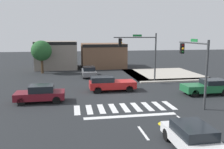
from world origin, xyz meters
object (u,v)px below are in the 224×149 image
(car_maroon, at_px, (41,94))
(car_gray, at_px, (89,72))
(car_white, at_px, (194,139))
(traffic_signal_southeast, at_px, (195,59))
(traffic_signal_northeast, at_px, (140,49))
(roadside_tree, at_px, (41,51))
(car_red, at_px, (110,83))
(car_green, at_px, (207,87))

(car_maroon, distance_m, car_gray, 12.76)
(car_white, bearing_deg, traffic_signal_southeast, -27.85)
(traffic_signal_northeast, bearing_deg, car_maroon, 32.43)
(car_gray, distance_m, car_white, 22.41)
(roadside_tree, bearing_deg, car_gray, -30.96)
(car_red, bearing_deg, traffic_signal_northeast, 42.13)
(car_maroon, height_order, roadside_tree, roadside_tree)
(car_maroon, height_order, car_gray, car_maroon)
(traffic_signal_southeast, bearing_deg, car_green, -49.32)
(traffic_signal_northeast, distance_m, car_maroon, 13.36)
(traffic_signal_northeast, xyz_separation_m, car_green, (4.80, -6.86, -3.33))
(traffic_signal_southeast, distance_m, car_gray, 16.44)
(car_red, distance_m, roadside_tree, 15.39)
(car_gray, xyz_separation_m, car_white, (3.59, -22.12, -0.00))
(car_green, height_order, roadside_tree, roadside_tree)
(car_gray, bearing_deg, car_green, 42.52)
(car_red, relative_size, car_maroon, 1.13)
(traffic_signal_southeast, bearing_deg, roadside_tree, 38.64)
(car_red, bearing_deg, roadside_tree, 122.89)
(car_green, xyz_separation_m, roadside_tree, (-17.38, 15.67, 2.61))
(car_gray, bearing_deg, traffic_signal_southeast, 28.93)
(car_red, bearing_deg, car_gray, 100.02)
(traffic_signal_northeast, bearing_deg, roadside_tree, -35.00)
(car_maroon, distance_m, car_white, 13.50)
(car_green, height_order, car_white, car_green)
(traffic_signal_southeast, relative_size, car_gray, 1.25)
(car_gray, relative_size, roadside_tree, 0.88)
(traffic_signal_southeast, relative_size, car_red, 1.15)
(car_green, bearing_deg, car_gray, -47.48)
(traffic_signal_southeast, relative_size, roadside_tree, 1.11)
(car_gray, xyz_separation_m, roadside_tree, (-6.70, 4.02, 2.66))
(car_maroon, bearing_deg, traffic_signal_northeast, -147.57)
(car_white, bearing_deg, car_green, -34.16)
(car_green, bearing_deg, car_white, 55.84)
(car_gray, distance_m, car_green, 15.81)
(traffic_signal_southeast, relative_size, car_white, 1.23)
(traffic_signal_northeast, height_order, car_green, traffic_signal_northeast)
(traffic_signal_northeast, height_order, traffic_signal_southeast, traffic_signal_northeast)
(roadside_tree, bearing_deg, traffic_signal_northeast, -35.00)
(traffic_signal_northeast, relative_size, car_maroon, 1.43)
(car_white, distance_m, roadside_tree, 28.21)
(car_green, xyz_separation_m, car_white, (-7.10, -10.46, -0.05))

